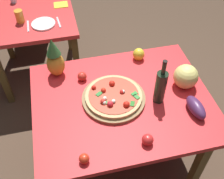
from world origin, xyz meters
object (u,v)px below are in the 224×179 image
at_px(tomato_at_corner, 82,76).
at_px(background_table, 33,25).
at_px(tomato_near_board, 148,140).
at_px(knife_utensil, 59,22).
at_px(wine_bottle, 160,86).
at_px(bell_pepper, 139,54).
at_px(napkin_folded, 61,5).
at_px(dinner_plate, 43,24).
at_px(display_table, 122,108).
at_px(dining_chair, 26,7).
at_px(pizza_board, 114,98).
at_px(pizza, 113,96).
at_px(eggplant, 196,107).
at_px(tomato_beside_pepper, 84,159).
at_px(drinking_glass_juice, 19,16).
at_px(fork_utensil, 28,26).
at_px(melon, 186,77).
at_px(pineapple_left, 55,59).

bearing_deg(tomato_at_corner, background_table, 109.30).
relative_size(tomato_near_board, knife_utensil, 0.40).
bearing_deg(wine_bottle, background_table, 122.17).
bearing_deg(bell_pepper, napkin_folded, 117.99).
height_order(background_table, dinner_plate, dinner_plate).
bearing_deg(display_table, dinner_plate, 114.36).
bearing_deg(dining_chair, tomato_near_board, 106.21).
xyz_separation_m(wine_bottle, bell_pepper, (-0.01, 0.45, -0.09)).
distance_m(pizza_board, pizza, 0.03).
bearing_deg(dinner_plate, eggplant, -54.04).
relative_size(tomato_beside_pepper, drinking_glass_juice, 0.51).
relative_size(background_table, pizza, 2.28).
relative_size(background_table, fork_utensil, 4.96).
height_order(melon, tomato_at_corner, melon).
bearing_deg(wine_bottle, knife_utensil, 117.40).
relative_size(dining_chair, pizza, 2.16).
relative_size(drinking_glass_juice, knife_utensil, 0.66).
bearing_deg(eggplant, melon, 83.79).
xyz_separation_m(eggplant, drinking_glass_juice, (-1.13, 1.36, 0.01)).
relative_size(dining_chair, pineapple_left, 2.65).
xyz_separation_m(pizza_board, tomato_near_board, (0.12, -0.39, 0.02)).
xyz_separation_m(pineapple_left, drinking_glass_juice, (-0.27, 0.79, -0.08)).
distance_m(dining_chair, pineapple_left, 1.66).
bearing_deg(wine_bottle, eggplant, -37.13).
distance_m(background_table, pizza, 1.37).
bearing_deg(drinking_glass_juice, dinner_plate, -24.37).
xyz_separation_m(background_table, tomato_at_corner, (0.35, -1.01, 0.16)).
bearing_deg(eggplant, knife_utensil, 121.61).
bearing_deg(pizza_board, tomato_near_board, -73.14).
bearing_deg(dining_chair, tomato_beside_pepper, 96.91).
bearing_deg(pineapple_left, knife_utensil, 83.73).
xyz_separation_m(melon, drinking_glass_juice, (-1.15, 1.12, -0.03)).
relative_size(melon, eggplant, 0.88).
relative_size(tomato_near_board, drinking_glass_juice, 0.60).
height_order(dining_chair, tomato_near_board, dining_chair).
height_order(display_table, tomato_near_board, tomato_near_board).
relative_size(background_table, knife_utensil, 4.96).
relative_size(pizza, tomato_at_corner, 5.78).
distance_m(pizza, wine_bottle, 0.32).
distance_m(tomato_beside_pepper, dinner_plate, 1.47).
relative_size(tomato_beside_pepper, napkin_folded, 0.44).
relative_size(pineapple_left, melon, 1.83).
relative_size(pineapple_left, tomato_beside_pepper, 5.23).
relative_size(dining_chair, bell_pepper, 8.36).
relative_size(display_table, tomato_near_board, 17.29).
distance_m(wine_bottle, fork_utensil, 1.42).
distance_m(pineapple_left, fork_utensil, 0.74).
relative_size(pizza_board, tomato_near_board, 6.13).
relative_size(dining_chair, fork_utensil, 4.72).
height_order(pineapple_left, melon, pineapple_left).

